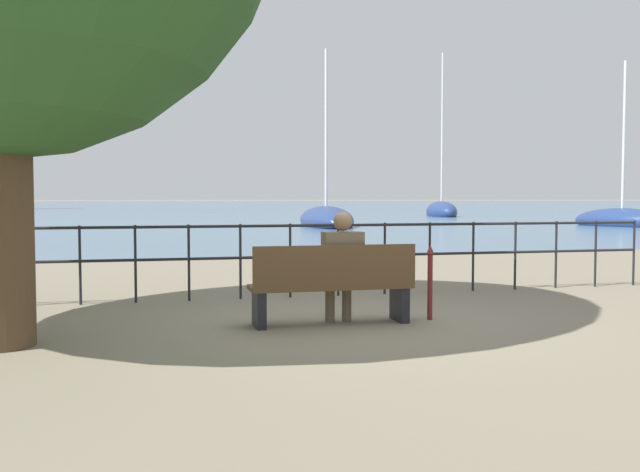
{
  "coord_description": "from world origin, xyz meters",
  "views": [
    {
      "loc": [
        -2.08,
        -7.65,
        1.41
      ],
      "look_at": [
        0.0,
        0.5,
        0.96
      ],
      "focal_mm": 40.0,
      "sensor_mm": 36.0,
      "label": 1
    }
  ],
  "objects_px": {
    "park_bench": "(333,286)",
    "sailboat_0": "(441,211)",
    "seated_person_left": "(342,262)",
    "sailboat_2": "(622,220)",
    "closed_umbrella": "(430,278)",
    "sailboat_3": "(326,220)"
  },
  "relations": [
    {
      "from": "closed_umbrella",
      "to": "sailboat_2",
      "type": "bearing_deg",
      "value": 48.85
    },
    {
      "from": "park_bench",
      "to": "sailboat_2",
      "type": "relative_size",
      "value": 0.21
    },
    {
      "from": "sailboat_0",
      "to": "sailboat_2",
      "type": "height_order",
      "value": "sailboat_0"
    },
    {
      "from": "seated_person_left",
      "to": "sailboat_0",
      "type": "relative_size",
      "value": 0.1
    },
    {
      "from": "park_bench",
      "to": "sailboat_0",
      "type": "relative_size",
      "value": 0.14
    },
    {
      "from": "sailboat_2",
      "to": "sailboat_3",
      "type": "bearing_deg",
      "value": 144.43
    },
    {
      "from": "seated_person_left",
      "to": "sailboat_3",
      "type": "bearing_deg",
      "value": 75.58
    },
    {
      "from": "closed_umbrella",
      "to": "sailboat_3",
      "type": "relative_size",
      "value": 0.09
    },
    {
      "from": "sailboat_2",
      "to": "sailboat_3",
      "type": "height_order",
      "value": "sailboat_3"
    },
    {
      "from": "seated_person_left",
      "to": "closed_umbrella",
      "type": "relative_size",
      "value": 1.44
    },
    {
      "from": "sailboat_0",
      "to": "sailboat_2",
      "type": "bearing_deg",
      "value": -78.58
    },
    {
      "from": "closed_umbrella",
      "to": "seated_person_left",
      "type": "bearing_deg",
      "value": 178.55
    },
    {
      "from": "seated_person_left",
      "to": "sailboat_2",
      "type": "bearing_deg",
      "value": 47.35
    },
    {
      "from": "seated_person_left",
      "to": "sailboat_0",
      "type": "height_order",
      "value": "sailboat_0"
    },
    {
      "from": "park_bench",
      "to": "sailboat_0",
      "type": "xyz_separation_m",
      "value": [
        20.34,
        42.82,
        -0.02
      ]
    },
    {
      "from": "sailboat_0",
      "to": "closed_umbrella",
      "type": "bearing_deg",
      "value": -105.16
    },
    {
      "from": "sailboat_0",
      "to": "sailboat_3",
      "type": "distance_m",
      "value": 20.46
    },
    {
      "from": "closed_umbrella",
      "to": "sailboat_3",
      "type": "distance_m",
      "value": 27.8
    },
    {
      "from": "sailboat_2",
      "to": "park_bench",
      "type": "bearing_deg",
      "value": -151.43
    },
    {
      "from": "seated_person_left",
      "to": "park_bench",
      "type": "bearing_deg",
      "value": -149.66
    },
    {
      "from": "sailboat_0",
      "to": "sailboat_3",
      "type": "relative_size",
      "value": 1.38
    },
    {
      "from": "seated_person_left",
      "to": "sailboat_3",
      "type": "xyz_separation_m",
      "value": [
        6.98,
        27.14,
        -0.38
      ]
    }
  ]
}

